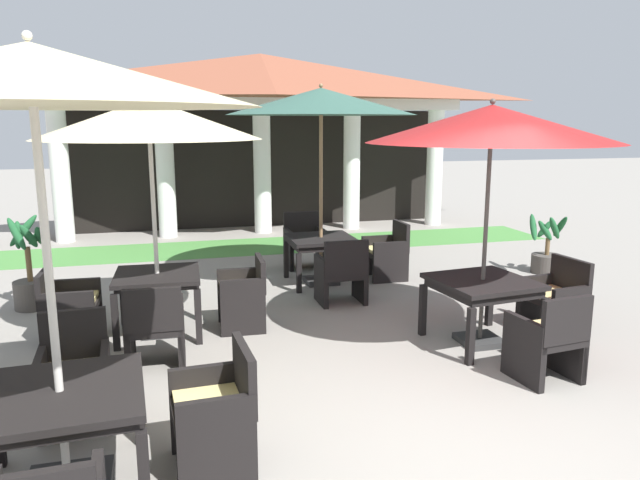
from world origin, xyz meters
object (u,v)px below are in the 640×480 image
Objects in this scene: patio_umbrella_mid_right at (31,79)px; potted_palm_left_edge at (30,279)px; patio_chair_far_back_south at (342,274)px; patio_chair_mid_left_west at (68,306)px; patio_umbrella_near_foreground at (491,125)px; patio_table_mid_left at (158,281)px; patio_chair_mid_right_north at (75,377)px; patio_chair_far_back_east at (387,253)px; patio_chair_mid_left_south at (155,328)px; patio_chair_mid_right_east at (216,412)px; patio_chair_mid_left_east at (244,294)px; patio_umbrella_mid_left at (149,120)px; patio_umbrella_far_back at (321,103)px; patio_chair_near_foreground_south at (548,340)px; patio_table_mid_right at (61,404)px; patio_chair_near_foreground_east at (555,298)px; patio_table_near_foreground at (483,288)px; potted_palm_right_edge at (546,255)px; patio_table_far_back at (321,243)px; patio_chair_far_back_north at (304,243)px.

patio_umbrella_mid_right reaches higher than potted_palm_left_edge.
patio_chair_mid_left_west is at bearing -170.67° from patio_chair_far_back_south.
patio_table_mid_left is (-3.43, 1.23, -1.75)m from patio_umbrella_near_foreground.
patio_chair_far_back_east is at bearing -141.60° from patio_chair_mid_right_north.
patio_chair_mid_left_south is 1.99m from patio_chair_mid_right_east.
patio_chair_mid_left_west is 3.79m from patio_umbrella_mid_right.
patio_chair_mid_right_east is (1.05, -0.94, 0.02)m from patio_chair_mid_right_north.
patio_chair_mid_left_east is at bearing -29.45° from potted_palm_left_edge.
patio_umbrella_mid_left is 2.92m from patio_umbrella_far_back.
patio_umbrella_near_foreground reaches higher than patio_table_mid_left.
patio_chair_mid_right_north is (-4.21, 0.27, -0.01)m from patio_chair_near_foreground_south.
patio_chair_near_foreground_south is at bearing -128.61° from patio_chair_mid_left_east.
patio_chair_far_back_east reaches higher than patio_table_mid_left.
patio_chair_mid_left_south is 0.99× the size of patio_chair_mid_right_east.
patio_umbrella_near_foreground is 3.51m from patio_chair_far_back_east.
patio_umbrella_near_foreground reaches higher than patio_chair_mid_left_south.
patio_chair_near_foreground_south and patio_chair_mid_left_south have the same top height.
patio_table_mid_left is 1.12× the size of patio_chair_mid_left_south.
patio_umbrella_near_foreground is 4.41m from patio_umbrella_mid_right.
patio_table_mid_right is at bearing -76.98° from potted_palm_left_edge.
patio_chair_far_back_south is (3.36, 0.56, 0.01)m from patio_chair_mid_left_west.
patio_umbrella_far_back is at bearing 109.94° from patio_umbrella_near_foreground.
patio_chair_far_back_east is (-1.01, 2.79, -0.00)m from patio_chair_near_foreground_east.
patio_chair_mid_right_north is at bearing 169.93° from patio_chair_near_foreground_south.
patio_table_mid_left is at bearing -111.61° from patio_chair_mid_right_north.
patio_chair_far_back_south reaches higher than patio_table_mid_right.
patio_table_near_foreground is 1.06m from patio_chair_near_foreground_south.
patio_table_mid_left is at bearing -41.40° from potted_palm_left_edge.
patio_chair_mid_left_west is 7.18m from potted_palm_right_edge.
patio_umbrella_far_back is (2.98, 4.65, 0.02)m from patio_umbrella_mid_right.
patio_table_mid_left is 3.04m from patio_table_mid_right.
patio_umbrella_mid_right is 5.89m from patio_table_far_back.
patio_umbrella_mid_left is 3.43m from patio_table_far_back.
potted_palm_right_edge is at bearing -97.51° from patio_chair_far_back_east.
patio_umbrella_near_foreground reaches higher than patio_table_far_back.
potted_palm_right_edge reaches higher than patio_chair_mid_right_east.
patio_chair_mid_left_south is 0.97× the size of patio_chair_far_back_south.
patio_table_far_back is at bearing 174.78° from potted_palm_right_edge.
patio_umbrella_mid_left is (-3.55, 2.25, 2.03)m from patio_chair_near_foreground_south.
patio_umbrella_far_back is 3.34× the size of patio_chair_far_back_east.
patio_table_mid_left is at bearing 160.27° from patio_table_near_foreground.
patio_table_mid_left is at bearing 78.57° from patio_table_mid_right.
patio_umbrella_far_back is (-1.17, 3.92, 2.28)m from patio_chair_near_foreground_south.
patio_chair_mid_left_east is at bearing -2.14° from patio_umbrella_mid_left.
patio_chair_mid_right_north is (-0.66, -1.98, -2.04)m from patio_umbrella_mid_left.
patio_umbrella_far_back is at bearing -26.67° from patio_chair_mid_right_east.
patio_table_far_back is (2.98, 4.65, -0.02)m from patio_table_mid_right.
patio_chair_far_back_north is (-0.00, 1.07, -0.20)m from patio_table_far_back.
patio_chair_near_foreground_south is 0.97× the size of patio_chair_far_back_south.
patio_table_near_foreground is 1.12× the size of potted_palm_right_edge.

